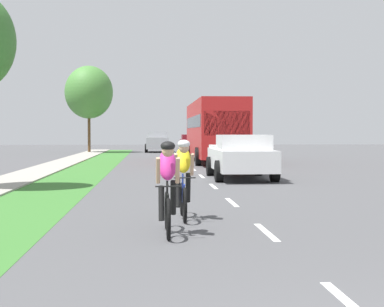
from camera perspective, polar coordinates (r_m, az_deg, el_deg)
name	(u,v)px	position (r m, az deg, el deg)	size (l,w,h in m)	color
ground_plane	(201,176)	(23.29, 0.88, -2.18)	(120.00, 120.00, 0.00)	#4C4C4F
grass_verge	(77,176)	(23.39, -11.18, -2.19)	(2.26, 70.00, 0.01)	#38722D
sidewalk_concrete	(24,177)	(23.73, -16.03, -2.17)	(1.79, 70.00, 0.10)	#9E998E
lane_markings_center	(194,169)	(27.27, 0.17, -1.56)	(0.12, 53.49, 0.01)	white
cyclist_lead	(167,187)	(9.81, -2.41, -3.25)	(0.42, 1.72, 1.58)	black
cyclist_trailing	(183,178)	(11.57, -0.86, -2.44)	(0.42, 1.72, 1.58)	black
pickup_white	(241,157)	(21.77, 4.78, -0.30)	(2.22, 5.10, 1.64)	silver
bus_red	(214,128)	(34.11, 2.19, 2.49)	(2.78, 11.60, 3.48)	red
suv_silver	(157,141)	(51.66, -3.42, 1.19)	(2.15, 4.70, 1.79)	#A5A8AD
sedan_maroon	(189,142)	(62.08, -0.29, 1.17)	(1.98, 4.30, 1.52)	maroon
street_tree_far	(89,92)	(51.08, -10.02, 5.89)	(4.10, 4.10, 7.44)	brown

